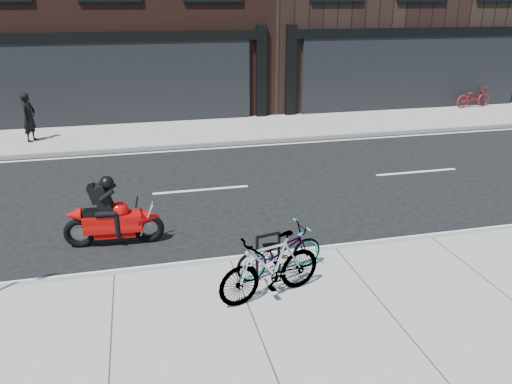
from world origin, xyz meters
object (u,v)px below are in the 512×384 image
object	(u,v)px
bike_rack	(268,251)
bicycle_far	(473,97)
motorcycle	(117,217)
pedestrian	(29,117)
bicycle_rear	(270,266)
bicycle_front	(279,251)

from	to	relation	value
bike_rack	bicycle_far	size ratio (longest dim) A/B	0.45
bicycle_far	motorcycle	bearing A→B (deg)	116.80
motorcycle	bicycle_far	xyz separation A→B (m)	(14.65, 9.58, -0.00)
pedestrian	bicycle_rear	bearing A→B (deg)	-130.93
bike_rack	motorcycle	size ratio (longest dim) A/B	0.40
bicycle_front	motorcycle	distance (m)	3.33
bicycle_rear	pedestrian	size ratio (longest dim) A/B	1.10
bike_rack	pedestrian	bearing A→B (deg)	117.94
motorcycle	bike_rack	bearing A→B (deg)	-35.52
bike_rack	bicycle_front	distance (m)	0.20
bicycle_rear	bicycle_far	xyz separation A→B (m)	(12.33, 12.24, -0.08)
motorcycle	pedestrian	size ratio (longest dim) A/B	1.21
bicycle_front	pedestrian	xyz separation A→B (m)	(-5.55, 10.09, 0.37)
motorcycle	bicycle_far	size ratio (longest dim) A/B	1.13
bicycle_rear	bicycle_far	distance (m)	17.37
pedestrian	bicycle_far	distance (m)	17.61
bicycle_front	bicycle_rear	distance (m)	0.73
bicycle_rear	bicycle_front	bearing A→B (deg)	137.50
bicycle_rear	bike_rack	bearing A→B (deg)	152.85
motorcycle	pedestrian	world-z (taller)	pedestrian
bike_rack	bicycle_rear	world-z (taller)	bicycle_rear
bicycle_front	motorcycle	xyz separation A→B (m)	(-2.65, 2.02, 0.03)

